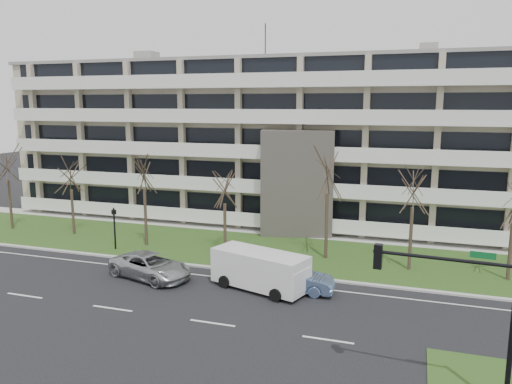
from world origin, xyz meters
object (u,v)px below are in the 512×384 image
(silver_pickup, at_px, (151,266))
(blue_sedan, at_px, (294,279))
(white_van, at_px, (261,267))
(pedestrian_signal, at_px, (114,223))
(traffic_signal, at_px, (463,306))

(silver_pickup, xyz_separation_m, blue_sedan, (9.41, 0.57, -0.01))
(silver_pickup, height_order, white_van, white_van)
(blue_sedan, height_order, pedestrian_signal, pedestrian_signal)
(traffic_signal, relative_size, pedestrian_signal, 1.80)
(white_van, bearing_deg, blue_sedan, 24.60)
(blue_sedan, relative_size, white_van, 0.75)
(silver_pickup, bearing_deg, pedestrian_signal, 67.35)
(silver_pickup, xyz_separation_m, traffic_signal, (17.95, -8.54, 3.07))
(blue_sedan, distance_m, traffic_signal, 12.87)
(white_van, height_order, pedestrian_signal, pedestrian_signal)
(pedestrian_signal, bearing_deg, traffic_signal, -5.58)
(silver_pickup, xyz_separation_m, white_van, (7.41, 0.32, 0.59))
(blue_sedan, relative_size, pedestrian_signal, 1.45)
(blue_sedan, bearing_deg, traffic_signal, -138.46)
(white_van, distance_m, pedestrian_signal, 13.96)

